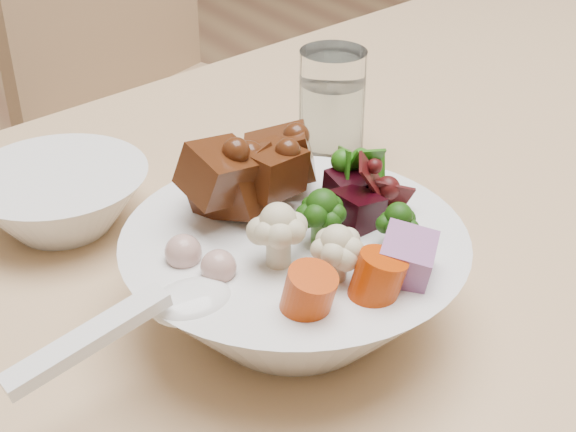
{
  "coord_description": "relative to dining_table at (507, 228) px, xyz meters",
  "views": [
    {
      "loc": [
        -0.62,
        -0.55,
        1.02
      ],
      "look_at": [
        -0.37,
        -0.16,
        0.73
      ],
      "focal_mm": 50.0,
      "sensor_mm": 36.0,
      "label": 1
    }
  ],
  "objects": [
    {
      "name": "side_bowl",
      "position": [
        -0.39,
        0.13,
        0.09
      ],
      "size": [
        0.14,
        0.14,
        0.05
      ],
      "primitive_type": null,
      "color": "white",
      "rests_on": "dining_table"
    },
    {
      "name": "soup_spoon",
      "position": [
        -0.4,
        -0.09,
        0.13
      ],
      "size": [
        0.14,
        0.04,
        0.03
      ],
      "rotation": [
        0.0,
        0.0,
        0.1
      ],
      "color": "white",
      "rests_on": "food_bowl"
    },
    {
      "name": "food_bowl",
      "position": [
        -0.29,
        -0.07,
        0.11
      ],
      "size": [
        0.23,
        0.23,
        0.12
      ],
      "color": "white",
      "rests_on": "dining_table"
    },
    {
      "name": "water_glass",
      "position": [
        -0.13,
        0.11,
        0.12
      ],
      "size": [
        0.06,
        0.06,
        0.1
      ],
      "color": "white",
      "rests_on": "dining_table"
    },
    {
      "name": "chair_far",
      "position": [
        -0.03,
        0.69,
        -0.09
      ],
      "size": [
        0.55,
        0.55,
        0.91
      ],
      "rotation": [
        0.0,
        0.0,
        0.4
      ],
      "color": "tan",
      "rests_on": "ground"
    },
    {
      "name": "dining_table",
      "position": [
        0.0,
        0.0,
        0.0
      ],
      "size": [
        1.54,
        1.03,
        0.67
      ],
      "rotation": [
        0.0,
        0.0,
        0.17
      ],
      "color": "tan",
      "rests_on": "ground"
    }
  ]
}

